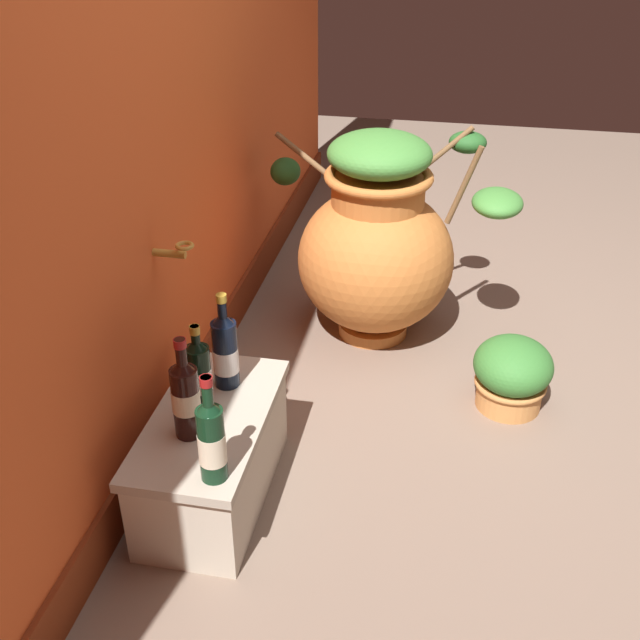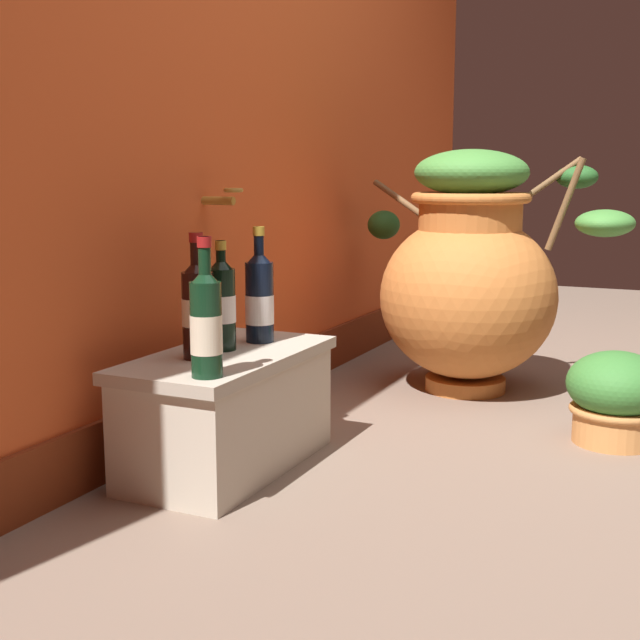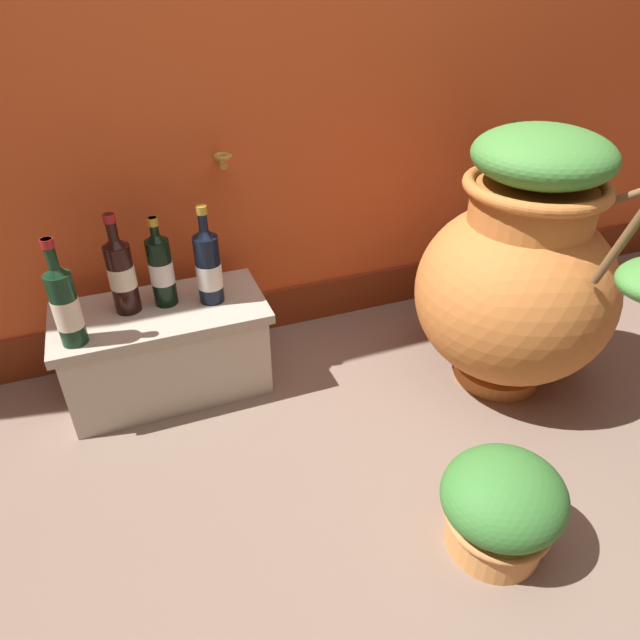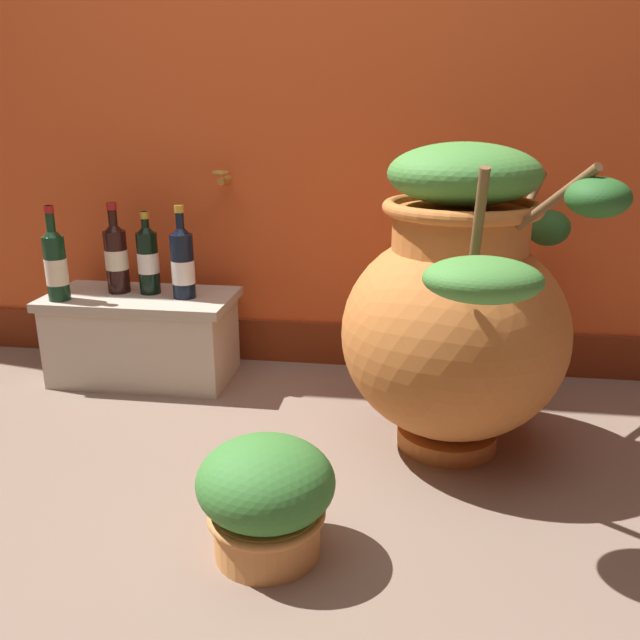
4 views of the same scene
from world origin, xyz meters
TOP-DOWN VIEW (x-y plane):
  - ground_plane at (0.00, 0.00)m, footprint 7.00×7.00m
  - terracotta_urn at (0.48, 0.52)m, footprint 0.67×1.02m
  - stone_ledge at (-0.56, 0.87)m, footprint 0.64×0.32m
  - wine_bottle_left at (-0.65, 0.90)m, footprint 0.08×0.08m
  - wine_bottle_middle at (-0.40, 0.86)m, footprint 0.08×0.08m
  - wine_bottle_right at (-0.53, 0.90)m, footprint 0.07×0.07m
  - wine_bottle_back at (-0.80, 0.77)m, footprint 0.07×0.07m
  - potted_shrub at (0.08, -0.01)m, footprint 0.29×0.28m

SIDE VIEW (x-z plane):
  - ground_plane at x=0.00m, z-range 0.00..0.00m
  - potted_shrub at x=0.08m, z-range 0.01..0.27m
  - stone_ledge at x=-0.56m, z-range 0.01..0.32m
  - terracotta_urn at x=0.48m, z-range -0.02..0.81m
  - wine_bottle_middle at x=-0.40m, z-range 0.27..0.58m
  - wine_bottle_right at x=-0.53m, z-range 0.29..0.57m
  - wine_bottle_back at x=-0.80m, z-range 0.27..0.59m
  - wine_bottle_left at x=-0.65m, z-range 0.28..0.59m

